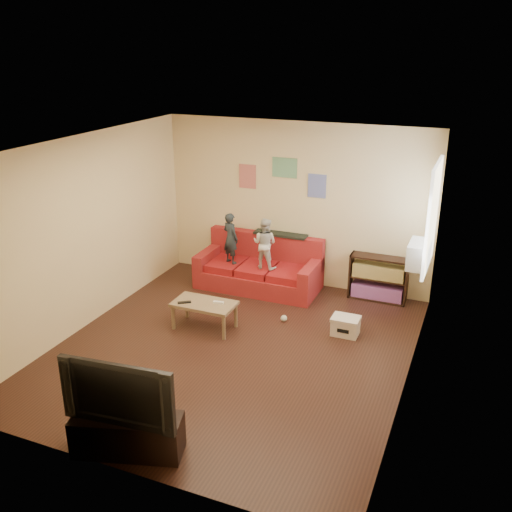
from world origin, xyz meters
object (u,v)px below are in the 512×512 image
at_px(child_a, 231,238).
at_px(sofa, 260,270).
at_px(coffee_table, 204,306).
at_px(television, 123,388).
at_px(file_box, 345,326).
at_px(bookshelf, 378,281).
at_px(child_b, 265,243).
at_px(tv_stand, 128,435).

bearing_deg(child_a, sofa, -135.86).
bearing_deg(coffee_table, television, -79.08).
distance_m(child_a, file_box, 2.48).
bearing_deg(bookshelf, child_a, -170.41).
height_order(bookshelf, file_box, bookshelf).
bearing_deg(child_b, file_box, 154.12).
height_order(child_a, file_box, child_a).
distance_m(sofa, bookshelf, 1.93).
height_order(sofa, bookshelf, sofa).
relative_size(coffee_table, bookshelf, 0.98).
bearing_deg(child_a, file_box, -179.33).
bearing_deg(coffee_table, sofa, 84.11).
bearing_deg(file_box, child_b, 149.61).
bearing_deg(bookshelf, television, -109.14).
xyz_separation_m(bookshelf, tv_stand, (-1.58, -4.55, -0.12)).
xyz_separation_m(bookshelf, television, (-1.58, -4.55, 0.42)).
bearing_deg(sofa, child_b, -48.68).
height_order(child_a, bookshelf, child_a).
bearing_deg(child_a, coffee_table, 124.23).
distance_m(child_a, child_b, 0.60).
relative_size(coffee_table, file_box, 2.30).
height_order(child_b, television, child_b).
xyz_separation_m(coffee_table, file_box, (1.91, 0.58, -0.21)).
bearing_deg(sofa, coffee_table, -95.89).
xyz_separation_m(child_a, tv_stand, (0.79, -4.15, -0.64)).
bearing_deg(tv_stand, bookshelf, 54.33).
bearing_deg(tv_stand, sofa, 77.92).
height_order(bookshelf, tv_stand, bookshelf).
bearing_deg(file_box, coffee_table, -163.21).
relative_size(child_a, tv_stand, 0.78).
bearing_deg(television, child_a, 95.09).
relative_size(child_a, coffee_table, 0.96).
bearing_deg(sofa, child_a, -159.59).
bearing_deg(television, coffee_table, 95.24).
height_order(child_b, file_box, child_b).
bearing_deg(tv_stand, coffee_table, 84.38).
relative_size(child_a, television, 0.73).
height_order(child_b, tv_stand, child_b).
xyz_separation_m(child_b, tv_stand, (0.19, -4.15, -0.63)).
bearing_deg(tv_stand, television, 0.00).
xyz_separation_m(sofa, coffee_table, (-0.17, -1.68, 0.05)).
xyz_separation_m(sofa, child_a, (-0.45, -0.17, 0.55)).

